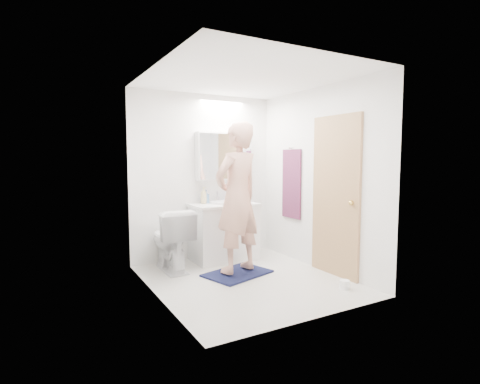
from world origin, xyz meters
TOP-DOWN VIEW (x-y plane):
  - floor at (0.00, 0.00)m, footprint 2.50×2.50m
  - ceiling at (0.00, 0.00)m, footprint 2.50×2.50m
  - wall_back at (0.00, 1.25)m, footprint 2.50×0.00m
  - wall_front at (0.00, -1.25)m, footprint 2.50×0.00m
  - wall_left at (-1.10, 0.00)m, footprint 0.00×2.50m
  - wall_right at (1.10, 0.00)m, footprint 0.00×2.50m
  - vanity_cabinet at (0.18, 0.96)m, footprint 0.90×0.55m
  - countertop at (0.18, 0.96)m, footprint 0.95×0.58m
  - sink_basin at (0.18, 0.99)m, footprint 0.36×0.36m
  - faucet at (0.18, 1.19)m, footprint 0.02×0.02m
  - medicine_cabinet at (0.30, 1.18)m, footprint 0.88×0.14m
  - mirror_panel at (0.30, 1.10)m, footprint 0.84×0.01m
  - toilet at (-0.66, 0.85)m, footprint 0.47×0.81m
  - bath_rug at (0.01, 0.25)m, footprint 0.92×0.75m
  - person at (0.01, 0.25)m, footprint 0.78×0.62m
  - door at (1.08, -0.35)m, footprint 0.04×0.80m
  - door_knob at (1.04, -0.65)m, footprint 0.06×0.06m
  - towel at (1.08, 0.55)m, footprint 0.02×0.42m
  - towel_hook at (1.07, 0.55)m, footprint 0.07×0.02m
  - soap_bottle_a at (-0.07, 1.11)m, footprint 0.13×0.13m
  - soap_bottle_b at (-0.01, 1.15)m, footprint 0.11×0.11m
  - toothbrush_cup at (0.36, 1.12)m, footprint 0.14×0.14m
  - toilet_paper_roll at (0.81, -0.81)m, footprint 0.11×0.11m

SIDE VIEW (x-z plane):
  - floor at x=0.00m, z-range 0.00..0.00m
  - bath_rug at x=0.01m, z-range 0.00..0.02m
  - toilet_paper_roll at x=0.81m, z-range 0.00..0.10m
  - vanity_cabinet at x=0.18m, z-range 0.00..0.78m
  - toilet at x=-0.66m, z-range 0.00..0.82m
  - countertop at x=0.18m, z-range 0.78..0.82m
  - sink_basin at x=0.18m, z-range 0.82..0.85m
  - toothbrush_cup at x=0.36m, z-range 0.82..0.92m
  - faucet at x=0.18m, z-range 0.82..0.98m
  - soap_bottle_b at x=-0.01m, z-range 0.82..1.01m
  - soap_bottle_a at x=-0.07m, z-range 0.82..1.06m
  - door_knob at x=1.04m, z-range 0.92..0.98m
  - person at x=0.01m, z-range 0.05..1.92m
  - door at x=1.08m, z-range 0.00..2.00m
  - towel at x=1.08m, z-range 0.60..1.60m
  - wall_back at x=0.00m, z-range -0.05..2.45m
  - wall_front at x=0.00m, z-range -0.05..2.45m
  - wall_left at x=-1.10m, z-range -0.05..2.45m
  - wall_right at x=1.10m, z-range -0.05..2.45m
  - medicine_cabinet at x=0.30m, z-range 1.15..1.85m
  - mirror_panel at x=0.30m, z-range 1.17..1.83m
  - towel_hook at x=1.07m, z-range 1.61..1.63m
  - ceiling at x=0.00m, z-range 2.40..2.40m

